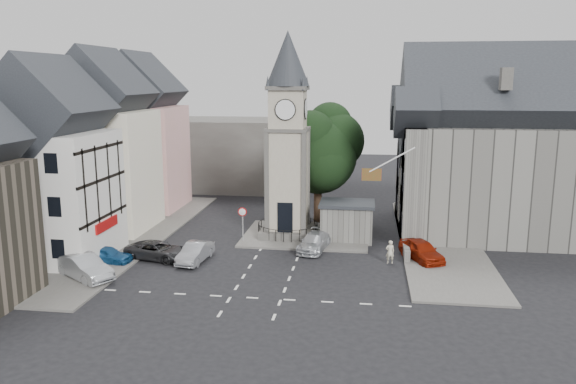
# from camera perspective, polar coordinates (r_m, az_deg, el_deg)

# --- Properties ---
(ground) EXTENTS (120.00, 120.00, 0.00)m
(ground) POSITION_cam_1_polar(r_m,az_deg,el_deg) (38.52, -1.69, -7.67)
(ground) COLOR black
(ground) RESTS_ON ground
(pavement_west) EXTENTS (6.00, 30.00, 0.14)m
(pavement_west) POSITION_cam_1_polar(r_m,az_deg,el_deg) (47.53, -15.50, -4.29)
(pavement_west) COLOR #595651
(pavement_west) RESTS_ON ground
(pavement_east) EXTENTS (6.00, 26.00, 0.14)m
(pavement_east) POSITION_cam_1_polar(r_m,az_deg,el_deg) (46.00, 15.01, -4.79)
(pavement_east) COLOR #595651
(pavement_east) RESTS_ON ground
(central_island) EXTENTS (10.00, 8.00, 0.16)m
(central_island) POSITION_cam_1_polar(r_m,az_deg,el_deg) (45.86, 1.85, -4.42)
(central_island) COLOR #595651
(central_island) RESTS_ON ground
(road_markings) EXTENTS (20.00, 8.00, 0.01)m
(road_markings) POSITION_cam_1_polar(r_m,az_deg,el_deg) (33.46, -3.30, -10.71)
(road_markings) COLOR silver
(road_markings) RESTS_ON ground
(clock_tower) EXTENTS (4.86, 4.86, 16.25)m
(clock_tower) POSITION_cam_1_polar(r_m,az_deg,el_deg) (44.53, -0.02, 5.65)
(clock_tower) COLOR #4C4944
(clock_tower) RESTS_ON ground
(stone_shelter) EXTENTS (4.30, 3.30, 3.08)m
(stone_shelter) POSITION_cam_1_polar(r_m,az_deg,el_deg) (44.78, 6.00, -2.93)
(stone_shelter) COLOR #5E5C57
(stone_shelter) RESTS_ON ground
(town_tree) EXTENTS (7.20, 7.20, 10.80)m
(town_tree) POSITION_cam_1_polar(r_m,az_deg,el_deg) (49.38, 3.11, 4.86)
(town_tree) COLOR black
(town_tree) RESTS_ON ground
(warning_sign_post) EXTENTS (0.70, 0.19, 2.85)m
(warning_sign_post) POSITION_cam_1_polar(r_m,az_deg,el_deg) (43.66, -4.65, -2.63)
(warning_sign_post) COLOR black
(warning_sign_post) RESTS_ON ground
(terrace_pink) EXTENTS (8.10, 7.60, 12.80)m
(terrace_pink) POSITION_cam_1_polar(r_m,az_deg,el_deg) (56.55, -14.65, 4.94)
(terrace_pink) COLOR #DCA397
(terrace_pink) RESTS_ON ground
(terrace_cream) EXTENTS (8.10, 7.60, 12.80)m
(terrace_cream) POSITION_cam_1_polar(r_m,az_deg,el_deg) (49.31, -18.19, 3.84)
(terrace_cream) COLOR #EFEAC8
(terrace_cream) RESTS_ON ground
(terrace_tudor) EXTENTS (8.10, 7.60, 12.00)m
(terrace_tudor) POSITION_cam_1_polar(r_m,az_deg,el_deg) (42.41, -22.87, 1.82)
(terrace_tudor) COLOR silver
(terrace_tudor) RESTS_ON ground
(backdrop_west) EXTENTS (20.00, 10.00, 8.00)m
(backdrop_west) POSITION_cam_1_polar(r_m,az_deg,el_deg) (66.97, -7.83, 3.93)
(backdrop_west) COLOR #4C4944
(backdrop_west) RESTS_ON ground
(east_building) EXTENTS (14.40, 11.40, 12.60)m
(east_building) POSITION_cam_1_polar(r_m,az_deg,el_deg) (48.23, 19.21, 3.24)
(east_building) COLOR #5E5C57
(east_building) RESTS_ON ground
(east_boundary_wall) EXTENTS (0.40, 16.00, 0.90)m
(east_boundary_wall) POSITION_cam_1_polar(r_m,az_deg,el_deg) (47.55, 11.40, -3.61)
(east_boundary_wall) COLOR #5E5C57
(east_boundary_wall) RESTS_ON ground
(flagpole) EXTENTS (3.68, 0.10, 2.74)m
(flagpole) POSITION_cam_1_polar(r_m,az_deg,el_deg) (40.31, 10.53, 3.25)
(flagpole) COLOR white
(flagpole) RESTS_ON ground
(car_west_blue) EXTENTS (3.68, 1.73, 1.22)m
(car_west_blue) POSITION_cam_1_polar(r_m,az_deg,el_deg) (41.16, -17.95, -6.09)
(car_west_blue) COLOR navy
(car_west_blue) RESTS_ON ground
(car_west_silver) EXTENTS (4.87, 3.94, 1.56)m
(car_west_silver) POSITION_cam_1_polar(r_m,az_deg,el_deg) (38.46, -20.00, -7.19)
(car_west_silver) COLOR #A4A8AC
(car_west_silver) RESTS_ON ground
(car_west_grey) EXTENTS (4.94, 3.02, 1.28)m
(car_west_grey) POSITION_cam_1_polar(r_m,az_deg,el_deg) (41.09, -13.14, -5.81)
(car_west_grey) COLOR #28282A
(car_west_grey) RESTS_ON ground
(car_island_silver) EXTENTS (1.82, 4.19, 1.34)m
(car_island_silver) POSITION_cam_1_polar(r_m,az_deg,el_deg) (40.02, -9.41, -6.08)
(car_island_silver) COLOR #95989D
(car_island_silver) RESTS_ON ground
(car_island_east) EXTENTS (2.55, 4.68, 1.29)m
(car_island_east) POSITION_cam_1_polar(r_m,az_deg,el_deg) (42.11, 2.67, -5.08)
(car_island_east) COLOR #B2B5BB
(car_island_east) RESTS_ON ground
(car_east_red) EXTENTS (3.38, 4.66, 1.48)m
(car_east_red) POSITION_cam_1_polar(r_m,az_deg,el_deg) (40.84, 13.41, -5.78)
(car_east_red) COLOR maroon
(car_east_red) RESTS_ON ground
(pedestrian) EXTENTS (0.66, 0.49, 1.66)m
(pedestrian) POSITION_cam_1_polar(r_m,az_deg,el_deg) (39.70, 10.32, -6.01)
(pedestrian) COLOR beige
(pedestrian) RESTS_ON ground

